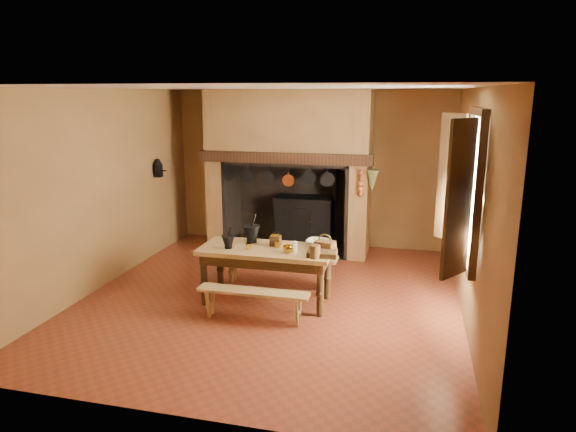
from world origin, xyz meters
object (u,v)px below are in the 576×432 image
object	(u,v)px
mixing_bowl	(318,242)
wicker_basket	(325,245)
work_table	(267,256)
coffee_grinder	(276,240)
iron_range	(305,221)
bench_front	(253,298)

from	to	relation	value
mixing_bowl	wicker_basket	bearing A→B (deg)	-59.54
work_table	mixing_bowl	world-z (taller)	mixing_bowl
coffee_grinder	mixing_bowl	distance (m)	0.56
iron_range	bench_front	xyz separation A→B (m)	(0.02, -3.19, -0.19)
iron_range	coffee_grinder	world-z (taller)	iron_range
mixing_bowl	wicker_basket	distance (m)	0.28
work_table	bench_front	world-z (taller)	work_table
iron_range	wicker_basket	distance (m)	2.69
work_table	coffee_grinder	size ratio (longest dim) A/B	8.36
coffee_grinder	wicker_basket	bearing A→B (deg)	-9.85
work_table	bench_front	size ratio (longest dim) A/B	1.25
work_table	coffee_grinder	world-z (taller)	coffee_grinder
iron_range	work_table	distance (m)	2.59
wicker_basket	work_table	bearing A→B (deg)	-162.26
mixing_bowl	wicker_basket	world-z (taller)	wicker_basket
bench_front	mixing_bowl	world-z (taller)	mixing_bowl
wicker_basket	iron_range	bearing A→B (deg)	121.98
work_table	wicker_basket	xyz separation A→B (m)	(0.77, 0.04, 0.19)
bench_front	coffee_grinder	bearing A→B (deg)	83.34
bench_front	mixing_bowl	xyz separation A→B (m)	(0.63, 0.88, 0.50)
work_table	bench_front	distance (m)	0.69
work_table	wicker_basket	distance (m)	0.79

